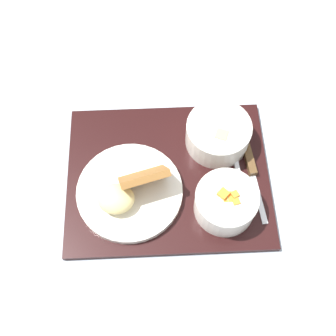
{
  "coord_description": "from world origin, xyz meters",
  "views": [
    {
      "loc": [
        0.04,
        0.35,
        0.76
      ],
      "look_at": [
        0.0,
        0.0,
        0.04
      ],
      "focal_mm": 45.0,
      "sensor_mm": 36.0,
      "label": 1
    }
  ],
  "objects_px": {
    "bowl_soup": "(218,133)",
    "plate_main": "(129,191)",
    "knife": "(251,167)",
    "spoon": "(238,172)",
    "bowl_salad": "(226,202)"
  },
  "relations": [
    {
      "from": "bowl_soup",
      "to": "plate_main",
      "type": "relative_size",
      "value": 0.63
    },
    {
      "from": "knife",
      "to": "spoon",
      "type": "bearing_deg",
      "value": -78.78
    },
    {
      "from": "spoon",
      "to": "plate_main",
      "type": "bearing_deg",
      "value": -83.14
    },
    {
      "from": "knife",
      "to": "spoon",
      "type": "height_order",
      "value": "knife"
    },
    {
      "from": "spoon",
      "to": "knife",
      "type": "bearing_deg",
      "value": 104.13
    },
    {
      "from": "bowl_salad",
      "to": "spoon",
      "type": "relative_size",
      "value": 0.77
    },
    {
      "from": "bowl_soup",
      "to": "spoon",
      "type": "relative_size",
      "value": 0.85
    },
    {
      "from": "bowl_soup",
      "to": "plate_main",
      "type": "xyz_separation_m",
      "value": [
        0.19,
        0.1,
        -0.02
      ]
    },
    {
      "from": "plate_main",
      "to": "knife",
      "type": "height_order",
      "value": "plate_main"
    },
    {
      "from": "knife",
      "to": "spoon",
      "type": "relative_size",
      "value": 1.1
    },
    {
      "from": "bowl_soup",
      "to": "spoon",
      "type": "height_order",
      "value": "bowl_soup"
    },
    {
      "from": "plate_main",
      "to": "knife",
      "type": "bearing_deg",
      "value": -173.53
    },
    {
      "from": "bowl_salad",
      "to": "spoon",
      "type": "bearing_deg",
      "value": -119.51
    },
    {
      "from": "bowl_soup",
      "to": "spoon",
      "type": "xyz_separation_m",
      "value": [
        -0.03,
        0.07,
        -0.03
      ]
    },
    {
      "from": "plate_main",
      "to": "knife",
      "type": "distance_m",
      "value": 0.24
    }
  ]
}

